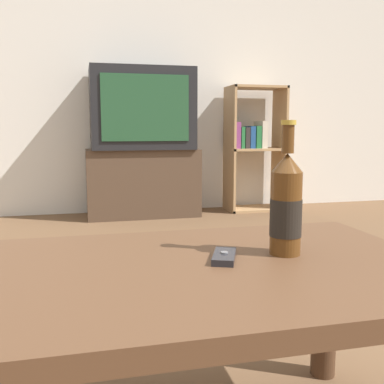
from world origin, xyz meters
TOP-DOWN VIEW (x-y plane):
  - back_wall at (0.00, 3.02)m, footprint 8.00×0.05m
  - coffee_table at (0.00, 0.00)m, footprint 1.06×0.63m
  - tv_stand at (0.28, 2.76)m, footprint 0.89×0.37m
  - television at (0.28, 2.76)m, footprint 0.80×0.44m
  - bookshelf at (1.24, 2.81)m, footprint 0.48×0.30m
  - beer_bottle at (0.23, 0.03)m, footprint 0.07×0.07m
  - cell_phone at (0.09, 0.02)m, footprint 0.08×0.11m

SIDE VIEW (x-z plane):
  - tv_stand at x=0.28m, z-range 0.00..0.54m
  - coffee_table at x=0.00m, z-range 0.15..0.59m
  - cell_phone at x=0.09m, z-range 0.44..0.45m
  - beer_bottle at x=0.23m, z-range 0.40..0.69m
  - bookshelf at x=1.24m, z-range 0.04..1.10m
  - television at x=0.28m, z-range 0.54..1.18m
  - back_wall at x=0.00m, z-range 0.00..2.60m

